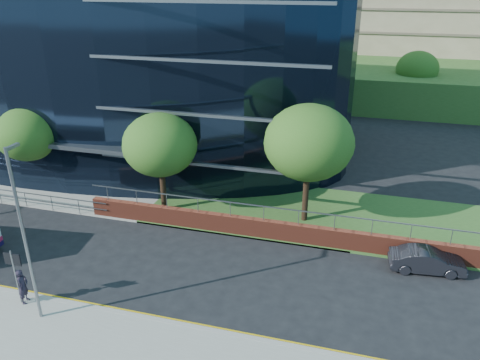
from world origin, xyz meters
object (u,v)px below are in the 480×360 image
(tree_far_b, at_px, (28,134))
(tree_far_d, at_px, (309,143))
(parked_car, at_px, (427,260))
(tree_dist_e, at_px, (417,69))
(tree_far_c, at_px, (160,145))
(street_sign, at_px, (14,266))
(pedestrian, at_px, (23,286))
(streetlight_east, at_px, (24,232))

(tree_far_b, xyz_separation_m, tree_far_d, (19.00, 0.50, 0.98))
(tree_far_b, bearing_deg, tree_far_d, 1.51)
(tree_far_d, xyz_separation_m, parked_car, (6.88, -3.66, -4.56))
(tree_dist_e, bearing_deg, tree_far_c, -118.74)
(tree_far_d, bearing_deg, street_sign, -134.78)
(tree_far_d, bearing_deg, tree_dist_e, 75.07)
(street_sign, relative_size, pedestrian, 1.60)
(tree_far_c, bearing_deg, pedestrian, -102.52)
(tree_far_c, height_order, tree_far_d, tree_far_d)
(parked_car, bearing_deg, tree_far_d, 56.09)
(tree_far_b, bearing_deg, streetlight_east, -52.37)
(tree_far_d, bearing_deg, streetlight_east, -129.40)
(pedestrian, bearing_deg, tree_dist_e, -38.71)
(tree_dist_e, bearing_deg, tree_far_d, -104.93)
(street_sign, distance_m, tree_far_c, 11.14)
(tree_far_d, distance_m, tree_dist_e, 31.06)
(tree_far_c, relative_size, pedestrian, 3.73)
(street_sign, height_order, tree_far_d, tree_far_d)
(streetlight_east, xyz_separation_m, pedestrian, (-1.33, 0.67, -3.42))
(tree_far_b, xyz_separation_m, pedestrian, (7.67, -11.00, -3.19))
(tree_far_c, relative_size, parked_car, 1.72)
(tree_far_b, bearing_deg, street_sign, -55.92)
(tree_far_c, height_order, pedestrian, tree_far_c)
(street_sign, relative_size, tree_far_d, 0.38)
(street_sign, distance_m, tree_far_d, 16.61)
(tree_dist_e, xyz_separation_m, pedestrian, (-19.33, -41.50, -3.51))
(parked_car, bearing_deg, pedestrian, 107.37)
(street_sign, bearing_deg, streetlight_east, -21.36)
(tree_far_b, bearing_deg, tree_far_c, -2.86)
(tree_dist_e, bearing_deg, tree_far_b, -131.52)
(tree_dist_e, height_order, streetlight_east, streetlight_east)
(street_sign, height_order, parked_car, street_sign)
(street_sign, distance_m, parked_car, 20.08)
(tree_far_b, relative_size, tree_far_d, 0.81)
(parked_car, bearing_deg, streetlight_east, 110.85)
(parked_car, relative_size, pedestrian, 2.17)
(parked_car, bearing_deg, street_sign, 107.41)
(tree_dist_e, distance_m, pedestrian, 45.92)
(tree_far_d, relative_size, parked_car, 1.96)
(tree_far_c, distance_m, streetlight_east, 11.22)
(tree_far_c, distance_m, tree_dist_e, 35.36)
(tree_far_c, height_order, streetlight_east, streetlight_east)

